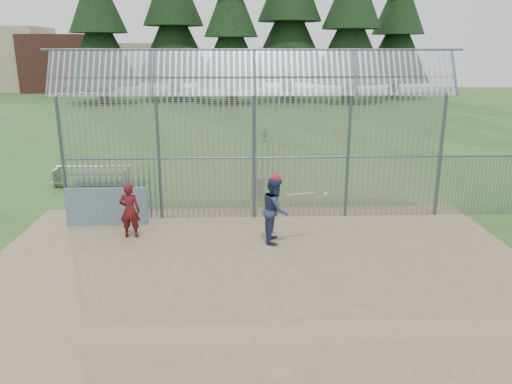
{
  "coord_description": "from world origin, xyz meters",
  "views": [
    {
      "loc": [
        -0.54,
        -11.96,
        5.33
      ],
      "look_at": [
        0.0,
        2.0,
        1.3
      ],
      "focal_mm": 35.0,
      "sensor_mm": 36.0,
      "label": 1
    }
  ],
  "objects_px": {
    "batter": "(275,210)",
    "bleacher": "(92,175)",
    "onlooker": "(130,211)",
    "trash_can": "(258,186)",
    "dugout_wall": "(107,207)"
  },
  "relations": [
    {
      "from": "onlooker",
      "to": "trash_can",
      "type": "relative_size",
      "value": 1.97
    },
    {
      "from": "bleacher",
      "to": "trash_can",
      "type": "bearing_deg",
      "value": -15.49
    },
    {
      "from": "dugout_wall",
      "to": "onlooker",
      "type": "distance_m",
      "value": 1.43
    },
    {
      "from": "onlooker",
      "to": "trash_can",
      "type": "height_order",
      "value": "onlooker"
    },
    {
      "from": "dugout_wall",
      "to": "batter",
      "type": "relative_size",
      "value": 1.34
    },
    {
      "from": "trash_can",
      "to": "bleacher",
      "type": "distance_m",
      "value": 6.87
    },
    {
      "from": "dugout_wall",
      "to": "batter",
      "type": "height_order",
      "value": "batter"
    },
    {
      "from": "dugout_wall",
      "to": "onlooker",
      "type": "relative_size",
      "value": 1.55
    },
    {
      "from": "batter",
      "to": "bleacher",
      "type": "distance_m",
      "value": 9.44
    },
    {
      "from": "batter",
      "to": "onlooker",
      "type": "bearing_deg",
      "value": 90.08
    },
    {
      "from": "batter",
      "to": "bleacher",
      "type": "relative_size",
      "value": 0.62
    },
    {
      "from": "trash_can",
      "to": "onlooker",
      "type": "bearing_deg",
      "value": -133.41
    },
    {
      "from": "batter",
      "to": "bleacher",
      "type": "bearing_deg",
      "value": 53.69
    },
    {
      "from": "dugout_wall",
      "to": "bleacher",
      "type": "distance_m",
      "value": 5.2
    },
    {
      "from": "batter",
      "to": "bleacher",
      "type": "height_order",
      "value": "batter"
    }
  ]
}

